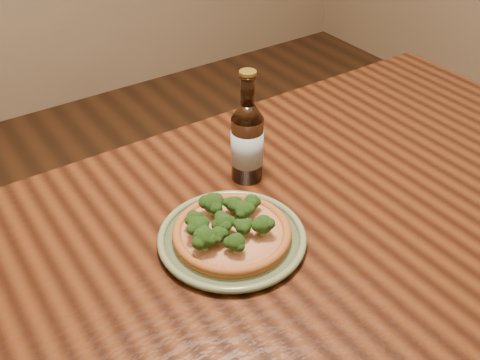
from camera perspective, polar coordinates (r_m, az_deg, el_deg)
table at (r=1.22m, az=6.46°, el=-6.90°), size 1.60×0.90×0.75m
plate at (r=1.08m, az=-0.82°, el=-5.91°), size 0.29×0.29×0.02m
pizza at (r=1.07m, az=-1.00°, el=-5.15°), size 0.23×0.23×0.07m
beer_bottle at (r=1.20m, az=0.74°, el=4.01°), size 0.07×0.07×0.26m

